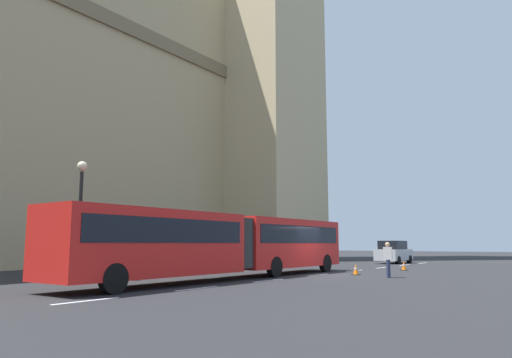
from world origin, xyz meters
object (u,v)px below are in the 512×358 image
object	(u,v)px
articulated_bus	(229,241)
sedan_lead	(394,252)
traffic_cone_middle	(404,266)
street_lamp	(80,211)
traffic_cone_west	(356,269)
pedestrian_near_cones	(388,258)

from	to	relation	value
articulated_bus	sedan_lead	size ratio (longest dim) A/B	4.10
traffic_cone_middle	street_lamp	bearing A→B (deg)	152.19
articulated_bus	street_lamp	world-z (taller)	street_lamp
traffic_cone_west	street_lamp	size ratio (longest dim) A/B	0.11
traffic_cone_middle	sedan_lead	bearing A→B (deg)	22.50
sedan_lead	traffic_cone_west	size ratio (longest dim) A/B	7.59
traffic_cone_west	pedestrian_near_cones	size ratio (longest dim) A/B	0.34
traffic_cone_west	traffic_cone_middle	distance (m)	5.65
street_lamp	pedestrian_near_cones	size ratio (longest dim) A/B	3.12
traffic_cone_middle	pedestrian_near_cones	bearing A→B (deg)	-167.63
traffic_cone_middle	street_lamp	distance (m)	18.97
sedan_lead	traffic_cone_west	bearing A→B (deg)	-167.51
sedan_lead	street_lamp	bearing A→B (deg)	170.04
traffic_cone_middle	traffic_cone_west	bearing A→B (deg)	173.25
pedestrian_near_cones	traffic_cone_middle	bearing A→B (deg)	12.37
traffic_cone_west	pedestrian_near_cones	xyz separation A→B (m)	(-0.99, -2.11, 0.63)
articulated_bus	traffic_cone_west	size ratio (longest dim) A/B	31.12
articulated_bus	traffic_cone_west	distance (m)	7.24
pedestrian_near_cones	street_lamp	bearing A→B (deg)	134.42
sedan_lead	street_lamp	xyz separation A→B (m)	(-26.50, 4.65, 2.14)
articulated_bus	traffic_cone_west	bearing A→B (deg)	-30.34
articulated_bus	traffic_cone_middle	world-z (taller)	articulated_bus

